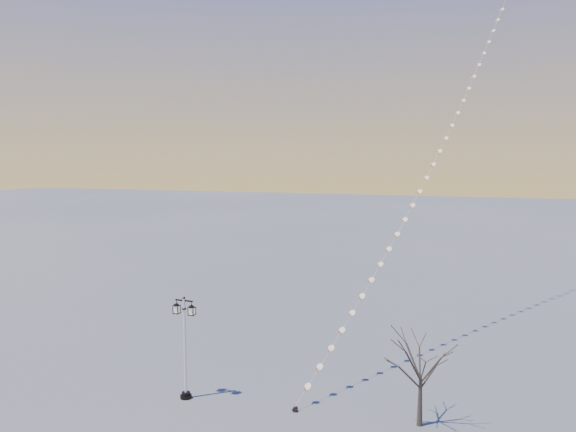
% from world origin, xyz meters
% --- Properties ---
extents(ground, '(300.00, 300.00, 0.00)m').
position_xyz_m(ground, '(0.00, 0.00, 0.00)').
color(ground, slate).
rests_on(ground, ground).
extents(street_lamp, '(1.26, 0.55, 4.97)m').
position_xyz_m(street_lamp, '(-3.09, 1.31, 2.75)').
color(street_lamp, black).
rests_on(street_lamp, ground).
extents(bare_tree, '(2.32, 2.32, 3.85)m').
position_xyz_m(bare_tree, '(7.80, 2.15, 2.67)').
color(bare_tree, '#352C24').
rests_on(bare_tree, ground).
extents(kite_train, '(12.63, 36.25, 34.13)m').
position_xyz_m(kite_train, '(8.33, 19.48, 16.99)').
color(kite_train, black).
rests_on(kite_train, ground).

